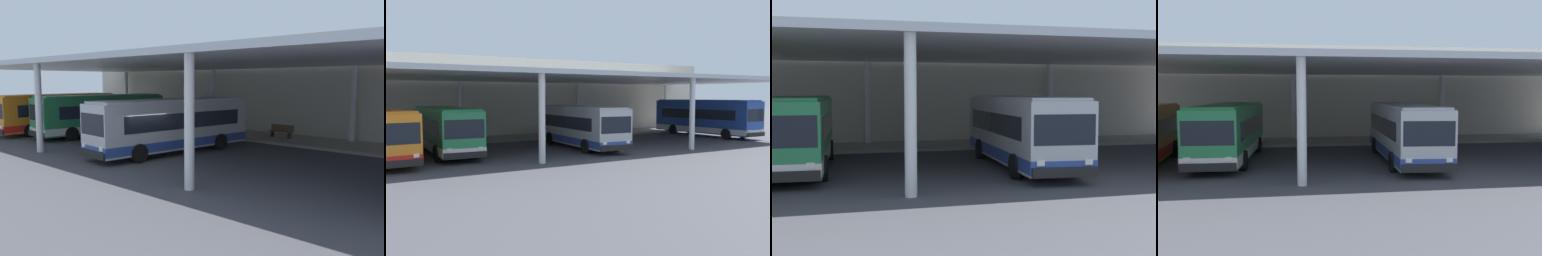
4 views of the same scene
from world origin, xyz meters
TOP-DOWN VIEW (x-y plane):
  - ground_plane at (0.00, 0.00)m, footprint 200.00×200.00m
  - platform_kerb at (0.00, 11.75)m, footprint 42.00×4.50m
  - station_building_facade at (0.00, 15.00)m, footprint 48.00×1.60m
  - canopy_shelter at (0.00, 5.50)m, footprint 40.00×17.00m
  - bus_second_bay at (-9.94, 4.46)m, footprint 3.09×10.64m
  - bus_middle_bay at (-0.27, 2.77)m, footprint 3.33×10.69m
  - bench_waiting at (1.74, 11.82)m, footprint 1.80×0.45m

SIDE VIEW (x-z plane):
  - ground_plane at x=0.00m, z-range 0.00..0.00m
  - platform_kerb at x=0.00m, z-range 0.00..0.18m
  - bench_waiting at x=1.74m, z-range 0.20..1.12m
  - bus_second_bay at x=-9.94m, z-range 0.07..3.24m
  - bus_middle_bay at x=-0.27m, z-range 0.07..3.24m
  - station_building_facade at x=0.00m, z-range 0.00..7.68m
  - canopy_shelter at x=0.00m, z-range 2.54..8.09m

